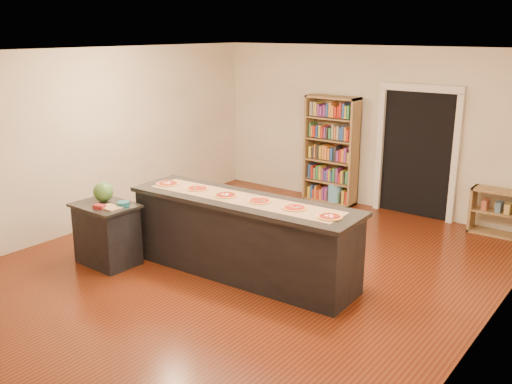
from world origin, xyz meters
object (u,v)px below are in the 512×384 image
Objects in this scene: low_shelf at (495,212)px; watermelon at (103,192)px; side_counter at (107,234)px; bookshelf at (331,150)px; kitchen_island at (243,237)px; waste_bin at (335,193)px.

watermelon reaches higher than low_shelf.
bookshelf is at bearing 79.09° from side_counter.
kitchen_island is at bearing 27.02° from side_counter.
kitchen_island reaches higher than side_counter.
low_shelf reaches higher than waste_bin.
side_counter is 5.79m from low_shelf.
low_shelf is at bearing 50.02° from side_counter.
side_counter reaches higher than low_shelf.
watermelon reaches higher than kitchen_island.
side_counter is at bearing -131.92° from low_shelf.
watermelon is at bearing -133.26° from low_shelf.
bookshelf is (0.98, 4.29, 0.54)m from side_counter.
waste_bin is (0.14, -0.03, -0.77)m from bookshelf.
bookshelf is 4.94× the size of waste_bin.
bookshelf is (-0.72, 3.49, 0.45)m from kitchen_island.
kitchen_island is 4.33× the size of low_shelf.
side_counter is 3.18× the size of watermelon.
watermelon is (-1.23, -4.18, 0.77)m from waste_bin.
watermelon is (-1.81, -0.71, 0.45)m from kitchen_island.
side_counter is 2.17× the size of waste_bin.
waste_bin is at bearing 73.65° from watermelon.
low_shelf is 5.84m from watermelon.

